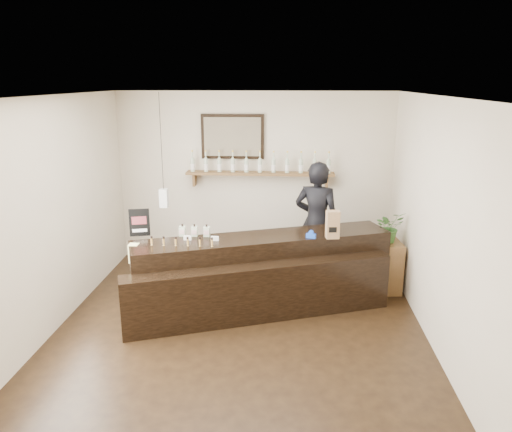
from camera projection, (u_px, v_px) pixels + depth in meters
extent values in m
plane|color=black|center=(240.00, 327.00, 6.20)|extent=(5.00, 5.00, 0.00)
plane|color=beige|center=(254.00, 178.00, 8.24)|extent=(4.50, 0.00, 4.50)
plane|color=beige|center=(203.00, 317.00, 3.43)|extent=(4.50, 0.00, 4.50)
plane|color=beige|center=(53.00, 215.00, 5.98)|extent=(0.00, 5.00, 5.00)
plane|color=beige|center=(435.00, 222.00, 5.68)|extent=(0.00, 5.00, 5.00)
plane|color=white|center=(238.00, 96.00, 5.46)|extent=(5.00, 5.00, 0.00)
cube|color=brown|center=(260.00, 173.00, 8.08)|extent=(2.40, 0.25, 0.04)
cube|color=brown|center=(195.00, 179.00, 8.21)|extent=(0.04, 0.20, 0.20)
cube|color=brown|center=(327.00, 181.00, 8.07)|extent=(0.04, 0.20, 0.20)
cube|color=black|center=(233.00, 137.00, 8.05)|extent=(1.02, 0.04, 0.72)
cube|color=#413729|center=(232.00, 137.00, 8.03)|extent=(0.92, 0.01, 0.62)
cube|color=white|center=(164.00, 198.00, 7.50)|extent=(0.12, 0.12, 0.28)
cylinder|color=black|center=(161.00, 142.00, 7.27)|extent=(0.01, 0.01, 1.41)
cylinder|color=#B6C9A8|center=(193.00, 165.00, 8.12)|extent=(0.07, 0.07, 0.20)
cone|color=#B6C9A8|center=(192.00, 157.00, 8.08)|extent=(0.07, 0.07, 0.05)
cylinder|color=#B6C9A8|center=(192.00, 154.00, 8.07)|extent=(0.02, 0.02, 0.07)
cylinder|color=gold|center=(192.00, 151.00, 8.06)|extent=(0.03, 0.03, 0.02)
cylinder|color=white|center=(193.00, 166.00, 8.12)|extent=(0.07, 0.07, 0.09)
cylinder|color=#B6C9A8|center=(206.00, 165.00, 8.10)|extent=(0.07, 0.07, 0.20)
cone|color=#B6C9A8|center=(206.00, 158.00, 8.07)|extent=(0.07, 0.07, 0.05)
cylinder|color=#B6C9A8|center=(206.00, 154.00, 8.05)|extent=(0.02, 0.02, 0.07)
cylinder|color=gold|center=(206.00, 151.00, 8.04)|extent=(0.03, 0.03, 0.02)
cylinder|color=white|center=(206.00, 167.00, 8.11)|extent=(0.07, 0.07, 0.09)
cylinder|color=#B6C9A8|center=(219.00, 166.00, 8.09)|extent=(0.07, 0.07, 0.20)
cone|color=#B6C9A8|center=(219.00, 158.00, 8.06)|extent=(0.07, 0.07, 0.05)
cylinder|color=#B6C9A8|center=(219.00, 154.00, 8.04)|extent=(0.02, 0.02, 0.07)
cylinder|color=gold|center=(219.00, 151.00, 8.03)|extent=(0.03, 0.03, 0.02)
cylinder|color=white|center=(219.00, 167.00, 8.09)|extent=(0.07, 0.07, 0.09)
cylinder|color=#B6C9A8|center=(233.00, 166.00, 8.07)|extent=(0.07, 0.07, 0.20)
cone|color=#B6C9A8|center=(233.00, 158.00, 8.04)|extent=(0.07, 0.07, 0.05)
cylinder|color=#B6C9A8|center=(233.00, 154.00, 8.02)|extent=(0.02, 0.02, 0.07)
cylinder|color=gold|center=(233.00, 151.00, 8.01)|extent=(0.03, 0.03, 0.02)
cylinder|color=white|center=(233.00, 167.00, 8.08)|extent=(0.07, 0.07, 0.09)
cylinder|color=#B6C9A8|center=(246.00, 166.00, 8.06)|extent=(0.07, 0.07, 0.20)
cone|color=#B6C9A8|center=(246.00, 158.00, 8.03)|extent=(0.07, 0.07, 0.05)
cylinder|color=#B6C9A8|center=(246.00, 154.00, 8.01)|extent=(0.02, 0.02, 0.07)
cylinder|color=gold|center=(246.00, 151.00, 8.00)|extent=(0.03, 0.03, 0.02)
cylinder|color=white|center=(246.00, 167.00, 8.07)|extent=(0.07, 0.07, 0.09)
cylinder|color=#B6C9A8|center=(260.00, 166.00, 8.05)|extent=(0.07, 0.07, 0.20)
cone|color=#B6C9A8|center=(260.00, 158.00, 8.01)|extent=(0.07, 0.07, 0.05)
cylinder|color=#B6C9A8|center=(260.00, 154.00, 8.00)|extent=(0.02, 0.02, 0.07)
cylinder|color=gold|center=(260.00, 152.00, 7.98)|extent=(0.03, 0.03, 0.02)
cylinder|color=white|center=(260.00, 167.00, 8.05)|extent=(0.07, 0.07, 0.09)
cylinder|color=#B6C9A8|center=(274.00, 166.00, 8.03)|extent=(0.07, 0.07, 0.20)
cone|color=#B6C9A8|center=(274.00, 158.00, 8.00)|extent=(0.07, 0.07, 0.05)
cylinder|color=#B6C9A8|center=(274.00, 155.00, 7.98)|extent=(0.02, 0.02, 0.07)
cylinder|color=gold|center=(274.00, 152.00, 7.97)|extent=(0.03, 0.03, 0.02)
cylinder|color=white|center=(274.00, 167.00, 8.04)|extent=(0.07, 0.07, 0.09)
cylinder|color=#B6C9A8|center=(287.00, 166.00, 8.02)|extent=(0.07, 0.07, 0.20)
cone|color=#B6C9A8|center=(287.00, 158.00, 7.98)|extent=(0.07, 0.07, 0.05)
cylinder|color=#B6C9A8|center=(287.00, 155.00, 7.97)|extent=(0.02, 0.02, 0.07)
cylinder|color=gold|center=(287.00, 152.00, 7.95)|extent=(0.03, 0.03, 0.02)
cylinder|color=white|center=(287.00, 168.00, 8.02)|extent=(0.07, 0.07, 0.09)
cylinder|color=#B6C9A8|center=(301.00, 166.00, 8.00)|extent=(0.07, 0.07, 0.20)
cone|color=#B6C9A8|center=(301.00, 159.00, 7.97)|extent=(0.07, 0.07, 0.05)
cylinder|color=#B6C9A8|center=(301.00, 155.00, 7.95)|extent=(0.02, 0.02, 0.07)
cylinder|color=gold|center=(301.00, 152.00, 7.94)|extent=(0.03, 0.03, 0.02)
cylinder|color=white|center=(301.00, 168.00, 8.01)|extent=(0.07, 0.07, 0.09)
cylinder|color=#B6C9A8|center=(315.00, 167.00, 7.99)|extent=(0.07, 0.07, 0.20)
cone|color=#B6C9A8|center=(315.00, 159.00, 7.95)|extent=(0.07, 0.07, 0.05)
cylinder|color=#B6C9A8|center=(315.00, 155.00, 7.94)|extent=(0.02, 0.02, 0.07)
cylinder|color=gold|center=(315.00, 152.00, 7.93)|extent=(0.03, 0.03, 0.02)
cylinder|color=white|center=(315.00, 168.00, 7.99)|extent=(0.07, 0.07, 0.09)
cylinder|color=#B6C9A8|center=(328.00, 167.00, 7.97)|extent=(0.07, 0.07, 0.20)
cone|color=#B6C9A8|center=(329.00, 159.00, 7.94)|extent=(0.07, 0.07, 0.05)
cylinder|color=#B6C9A8|center=(329.00, 155.00, 7.92)|extent=(0.02, 0.02, 0.07)
cylinder|color=gold|center=(329.00, 152.00, 7.91)|extent=(0.03, 0.03, 0.02)
cylinder|color=white|center=(328.00, 168.00, 7.98)|extent=(0.07, 0.07, 0.09)
cube|color=black|center=(263.00, 270.00, 6.73)|extent=(3.46, 1.75, 0.97)
cube|color=black|center=(261.00, 292.00, 6.32)|extent=(3.36, 1.46, 0.73)
cube|color=white|center=(188.00, 238.00, 6.44)|extent=(0.10, 0.04, 0.05)
cube|color=white|center=(215.00, 239.00, 6.42)|extent=(0.10, 0.04, 0.05)
cube|color=#F5F797|center=(134.00, 258.00, 6.31)|extent=(0.12, 0.12, 0.12)
cube|color=#F5F797|center=(134.00, 249.00, 6.28)|extent=(0.12, 0.12, 0.12)
cube|color=#B6C9A8|center=(182.00, 231.00, 6.61)|extent=(0.08, 0.08, 0.13)
cube|color=#D6A7A6|center=(182.00, 232.00, 6.56)|extent=(0.07, 0.00, 0.06)
cylinder|color=black|center=(182.00, 225.00, 6.59)|extent=(0.02, 0.02, 0.03)
cube|color=#B6C9A8|center=(195.00, 231.00, 6.60)|extent=(0.08, 0.08, 0.13)
cube|color=#D6A7A6|center=(194.00, 232.00, 6.55)|extent=(0.07, 0.00, 0.06)
cylinder|color=black|center=(194.00, 225.00, 6.58)|extent=(0.02, 0.02, 0.03)
cube|color=#B6C9A8|center=(207.00, 231.00, 6.59)|extent=(0.08, 0.08, 0.13)
cube|color=#D6A7A6|center=(206.00, 233.00, 6.54)|extent=(0.07, 0.00, 0.06)
cylinder|color=black|center=(207.00, 226.00, 6.56)|extent=(0.02, 0.02, 0.03)
cylinder|color=#B4853D|center=(152.00, 255.00, 6.29)|extent=(0.07, 0.07, 0.20)
cone|color=#B4853D|center=(152.00, 245.00, 6.25)|extent=(0.07, 0.07, 0.05)
cylinder|color=#B4853D|center=(152.00, 241.00, 6.24)|extent=(0.02, 0.02, 0.07)
cylinder|color=black|center=(151.00, 237.00, 6.23)|extent=(0.03, 0.03, 0.02)
cylinder|color=white|center=(153.00, 256.00, 6.29)|extent=(0.07, 0.07, 0.09)
cylinder|color=#B4853D|center=(164.00, 255.00, 6.28)|extent=(0.07, 0.07, 0.20)
cone|color=#B4853D|center=(164.00, 246.00, 6.24)|extent=(0.07, 0.07, 0.05)
cylinder|color=#B4853D|center=(164.00, 241.00, 6.23)|extent=(0.02, 0.02, 0.07)
cylinder|color=black|center=(163.00, 238.00, 6.22)|extent=(0.03, 0.03, 0.02)
cylinder|color=white|center=(164.00, 257.00, 6.28)|extent=(0.07, 0.07, 0.09)
cylinder|color=#B4853D|center=(176.00, 256.00, 6.27)|extent=(0.07, 0.07, 0.20)
cone|color=#B4853D|center=(176.00, 246.00, 6.23)|extent=(0.07, 0.07, 0.05)
cylinder|color=#B4853D|center=(176.00, 241.00, 6.22)|extent=(0.02, 0.02, 0.07)
cylinder|color=black|center=(175.00, 238.00, 6.21)|extent=(0.03, 0.03, 0.02)
cylinder|color=white|center=(176.00, 257.00, 6.27)|extent=(0.07, 0.07, 0.09)
cylinder|color=#B4853D|center=(188.00, 256.00, 6.26)|extent=(0.07, 0.07, 0.20)
cone|color=#B4853D|center=(188.00, 246.00, 6.22)|extent=(0.07, 0.07, 0.05)
cylinder|color=#B4853D|center=(188.00, 242.00, 6.21)|extent=(0.02, 0.02, 0.07)
cylinder|color=black|center=(188.00, 238.00, 6.20)|extent=(0.03, 0.03, 0.02)
cylinder|color=white|center=(188.00, 257.00, 6.26)|extent=(0.07, 0.07, 0.09)
cylinder|color=#B4853D|center=(200.00, 256.00, 6.25)|extent=(0.07, 0.07, 0.20)
cone|color=#B4853D|center=(200.00, 247.00, 6.21)|extent=(0.07, 0.07, 0.05)
cylinder|color=#B4853D|center=(200.00, 242.00, 6.20)|extent=(0.02, 0.02, 0.07)
cylinder|color=black|center=(200.00, 238.00, 6.19)|extent=(0.03, 0.03, 0.02)
cylinder|color=white|center=(200.00, 258.00, 6.25)|extent=(0.07, 0.07, 0.09)
cylinder|color=#B4853D|center=(212.00, 256.00, 6.24)|extent=(0.07, 0.07, 0.20)
cone|color=#B4853D|center=(212.00, 247.00, 6.20)|extent=(0.07, 0.07, 0.05)
cylinder|color=#B4853D|center=(212.00, 242.00, 6.19)|extent=(0.02, 0.02, 0.07)
cylinder|color=black|center=(212.00, 239.00, 6.18)|extent=(0.03, 0.03, 0.02)
cylinder|color=white|center=(212.00, 258.00, 6.24)|extent=(0.07, 0.07, 0.09)
cube|color=black|center=(139.00, 223.00, 6.57)|extent=(0.26, 0.09, 0.37)
cube|color=maroon|center=(139.00, 220.00, 6.55)|extent=(0.19, 0.05, 0.11)
cube|color=white|center=(140.00, 230.00, 6.59)|extent=(0.19, 0.05, 0.04)
cube|color=#9F704C|center=(333.00, 225.00, 6.49)|extent=(0.18, 0.15, 0.36)
cube|color=black|center=(333.00, 230.00, 6.44)|extent=(0.10, 0.02, 0.07)
cube|color=blue|center=(311.00, 236.00, 6.52)|extent=(0.13, 0.08, 0.06)
cylinder|color=blue|center=(311.00, 233.00, 6.51)|extent=(0.07, 0.05, 0.07)
cube|color=brown|center=(386.00, 266.00, 7.21)|extent=(0.41, 0.54, 0.74)
imported|color=#346127|center=(389.00, 227.00, 7.05)|extent=(0.51, 0.48, 0.45)
imported|color=black|center=(317.00, 215.00, 7.35)|extent=(0.87, 0.70, 2.08)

